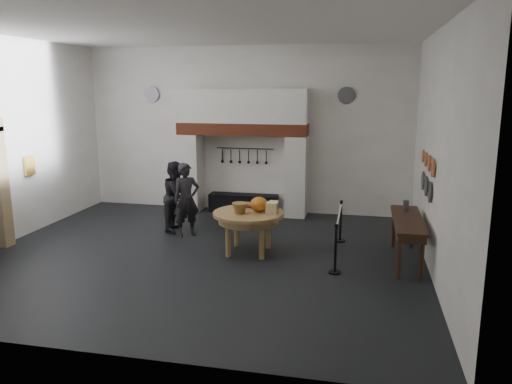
% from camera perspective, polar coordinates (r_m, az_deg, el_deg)
% --- Properties ---
extents(floor, '(9.00, 8.00, 0.02)m').
position_cam_1_polar(floor, '(10.47, -6.25, -7.18)').
color(floor, black).
rests_on(floor, ground).
extents(ceiling, '(9.00, 8.00, 0.02)m').
position_cam_1_polar(ceiling, '(9.96, -6.86, 18.10)').
color(ceiling, silver).
rests_on(ceiling, wall_back).
extents(wall_back, '(9.00, 0.02, 4.50)m').
position_cam_1_polar(wall_back, '(13.80, -1.21, 7.09)').
color(wall_back, white).
rests_on(wall_back, floor).
extents(wall_front, '(9.00, 0.02, 4.50)m').
position_cam_1_polar(wall_front, '(6.35, -18.09, 0.72)').
color(wall_front, white).
rests_on(wall_front, floor).
extents(wall_left, '(0.02, 8.00, 4.50)m').
position_cam_1_polar(wall_left, '(12.17, -27.14, 5.13)').
color(wall_left, white).
rests_on(wall_left, floor).
extents(wall_right, '(0.02, 8.00, 4.50)m').
position_cam_1_polar(wall_right, '(9.54, 20.09, 4.18)').
color(wall_right, white).
rests_on(wall_right, floor).
extents(chimney_pier_left, '(0.55, 0.70, 2.15)m').
position_cam_1_polar(chimney_pier_left, '(14.03, -7.40, 2.24)').
color(chimney_pier_left, silver).
rests_on(chimney_pier_left, floor).
extents(chimney_pier_right, '(0.55, 0.70, 2.15)m').
position_cam_1_polar(chimney_pier_right, '(13.34, 4.64, 1.80)').
color(chimney_pier_right, silver).
rests_on(chimney_pier_right, floor).
extents(hearth_brick_band, '(3.50, 0.72, 0.32)m').
position_cam_1_polar(hearth_brick_band, '(13.45, -1.56, 7.22)').
color(hearth_brick_band, '#9E442B').
rests_on(hearth_brick_band, chimney_pier_left).
extents(chimney_hood, '(3.50, 0.70, 0.90)m').
position_cam_1_polar(chimney_hood, '(13.42, -1.57, 9.82)').
color(chimney_hood, silver).
rests_on(chimney_hood, hearth_brick_band).
extents(iron_range, '(1.90, 0.45, 0.50)m').
position_cam_1_polar(iron_range, '(13.84, -1.44, -1.28)').
color(iron_range, black).
rests_on(iron_range, floor).
extents(utensil_rail, '(1.60, 0.02, 0.02)m').
position_cam_1_polar(utensil_rail, '(13.77, -1.28, 4.99)').
color(utensil_rail, black).
rests_on(utensil_rail, wall_back).
extents(door_jamb_far, '(0.22, 0.30, 2.60)m').
position_cam_1_polar(door_jamb_far, '(12.00, -27.16, 0.45)').
color(door_jamb_far, tan).
rests_on(door_jamb_far, floor).
extents(wall_plaque, '(0.05, 0.34, 0.44)m').
position_cam_1_polar(wall_plaque, '(12.84, -24.46, 2.74)').
color(wall_plaque, gold).
rests_on(wall_plaque, wall_left).
extents(work_table, '(1.82, 1.82, 0.07)m').
position_cam_1_polar(work_table, '(10.34, -0.85, -2.49)').
color(work_table, '#A88C4F').
rests_on(work_table, floor).
extents(pumpkin, '(0.36, 0.36, 0.31)m').
position_cam_1_polar(pumpkin, '(10.35, 0.35, -1.40)').
color(pumpkin, orange).
rests_on(pumpkin, work_table).
extents(cheese_block_big, '(0.22, 0.22, 0.24)m').
position_cam_1_polar(cheese_block_big, '(10.16, 1.83, -1.86)').
color(cheese_block_big, '#E3C888').
rests_on(cheese_block_big, work_table).
extents(cheese_block_small, '(0.18, 0.18, 0.20)m').
position_cam_1_polar(cheese_block_small, '(10.46, 2.02, -1.58)').
color(cheese_block_small, '#D3CB7E').
rests_on(cheese_block_small, work_table).
extents(wicker_basket, '(0.39, 0.39, 0.22)m').
position_cam_1_polar(wicker_basket, '(10.20, -1.86, -1.86)').
color(wicker_basket, olive).
rests_on(wicker_basket, work_table).
extents(bread_loaf, '(0.31, 0.18, 0.13)m').
position_cam_1_polar(bread_loaf, '(10.67, -0.95, -1.48)').
color(bread_loaf, '#9D6837').
rests_on(bread_loaf, work_table).
extents(visitor_near, '(0.74, 0.71, 1.71)m').
position_cam_1_polar(visitor_near, '(11.64, -7.96, -0.88)').
color(visitor_near, black).
rests_on(visitor_near, floor).
extents(visitor_far, '(0.65, 0.83, 1.68)m').
position_cam_1_polar(visitor_far, '(12.15, -9.08, -0.45)').
color(visitor_far, black).
rests_on(visitor_far, floor).
extents(side_table, '(0.55, 2.20, 0.06)m').
position_cam_1_polar(side_table, '(10.21, 16.97, -3.05)').
color(side_table, '#3C2315').
rests_on(side_table, floor).
extents(pewter_jug, '(0.12, 0.12, 0.22)m').
position_cam_1_polar(pewter_jug, '(10.75, 16.77, -1.51)').
color(pewter_jug, '#48474C').
rests_on(pewter_jug, side_table).
extents(copper_pan_a, '(0.03, 0.34, 0.34)m').
position_cam_1_polar(copper_pan_a, '(9.77, 19.58, 2.61)').
color(copper_pan_a, '#C6662D').
rests_on(copper_pan_a, wall_right).
extents(copper_pan_b, '(0.03, 0.32, 0.32)m').
position_cam_1_polar(copper_pan_b, '(10.31, 19.21, 3.09)').
color(copper_pan_b, '#C6662D').
rests_on(copper_pan_b, wall_right).
extents(copper_pan_c, '(0.03, 0.30, 0.30)m').
position_cam_1_polar(copper_pan_c, '(10.85, 18.87, 3.53)').
color(copper_pan_c, '#C6662D').
rests_on(copper_pan_c, wall_right).
extents(copper_pan_d, '(0.03, 0.28, 0.28)m').
position_cam_1_polar(copper_pan_d, '(11.39, 18.56, 3.92)').
color(copper_pan_d, '#C6662D').
rests_on(copper_pan_d, wall_right).
extents(pewter_plate_left, '(0.03, 0.40, 0.40)m').
position_cam_1_polar(pewter_plate_left, '(10.05, 19.24, -0.02)').
color(pewter_plate_left, '#4C4C51').
rests_on(pewter_plate_left, wall_right).
extents(pewter_plate_mid, '(0.03, 0.40, 0.40)m').
position_cam_1_polar(pewter_plate_mid, '(10.64, 18.87, 0.63)').
color(pewter_plate_mid, '#4C4C51').
rests_on(pewter_plate_mid, wall_right).
extents(pewter_plate_right, '(0.03, 0.40, 0.40)m').
position_cam_1_polar(pewter_plate_right, '(11.22, 18.53, 1.22)').
color(pewter_plate_right, '#4C4C51').
rests_on(pewter_plate_right, wall_right).
extents(pewter_plate_back_left, '(0.44, 0.03, 0.44)m').
position_cam_1_polar(pewter_plate_back_left, '(14.57, -11.84, 10.85)').
color(pewter_plate_back_left, '#4C4C51').
rests_on(pewter_plate_back_left, wall_back).
extents(pewter_plate_back_right, '(0.44, 0.03, 0.44)m').
position_cam_1_polar(pewter_plate_back_right, '(13.35, 10.29, 10.83)').
color(pewter_plate_back_right, '#4C4C51').
rests_on(pewter_plate_back_right, wall_back).
extents(barrier_post_near, '(0.05, 0.05, 0.90)m').
position_cam_1_polar(barrier_post_near, '(9.42, 9.07, -6.58)').
color(barrier_post_near, black).
rests_on(barrier_post_near, floor).
extents(barrier_post_far, '(0.05, 0.05, 0.90)m').
position_cam_1_polar(barrier_post_far, '(11.33, 9.64, -3.41)').
color(barrier_post_far, black).
rests_on(barrier_post_far, floor).
extents(barrier_rope, '(0.04, 2.00, 0.04)m').
position_cam_1_polar(barrier_rope, '(10.27, 9.46, -2.71)').
color(barrier_rope, white).
rests_on(barrier_rope, barrier_post_near).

